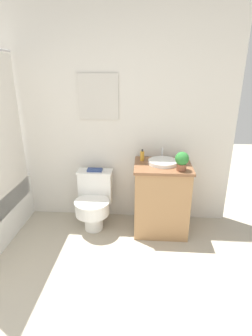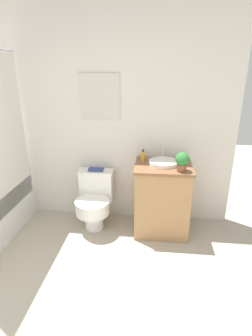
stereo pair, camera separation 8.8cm
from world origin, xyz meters
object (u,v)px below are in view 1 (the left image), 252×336
toilet (94,200)px  soap_bottle (142,156)px  sink (163,162)px  potted_plant (182,160)px  book_on_tank (95,170)px

toilet → soap_bottle: soap_bottle is taller
sink → soap_bottle: size_ratio=2.70×
soap_bottle → potted_plant: potted_plant is taller
toilet → potted_plant: potted_plant is taller
sink → potted_plant: (0.18, -0.18, 0.09)m
toilet → book_on_tank: book_on_tank is taller
book_on_tank → sink: bearing=-8.6°
sink → soap_bottle: bearing=157.5°
soap_bottle → potted_plant: bearing=-34.6°
toilet → book_on_tank: (0.00, 0.13, 0.33)m
potted_plant → book_on_tank: 1.04m
sink → book_on_tank: size_ratio=2.05×
potted_plant → book_on_tank: potted_plant is taller
toilet → book_on_tank: 0.35m
sink → soap_bottle: 0.25m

